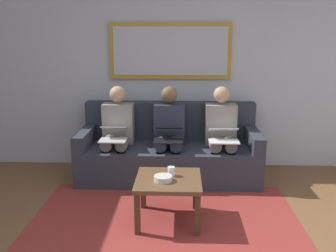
# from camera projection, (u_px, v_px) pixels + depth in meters

# --- Properties ---
(wall_rear) EXTENTS (6.00, 0.12, 2.60)m
(wall_rear) POSITION_uv_depth(u_px,v_px,m) (171.00, 70.00, 5.02)
(wall_rear) COLOR #B7BCC6
(wall_rear) RESTS_ON ground_plane
(area_rug) EXTENTS (2.60, 1.80, 0.01)m
(area_rug) POSITION_uv_depth(u_px,v_px,m) (165.00, 222.00, 3.63)
(area_rug) COLOR maroon
(area_rug) RESTS_ON ground_plane
(couch) EXTENTS (2.20, 0.90, 0.90)m
(couch) POSITION_uv_depth(u_px,v_px,m) (169.00, 152.00, 4.79)
(couch) COLOR #2D333D
(couch) RESTS_ON ground_plane
(framed_mirror) EXTENTS (1.57, 0.05, 0.71)m
(framed_mirror) POSITION_uv_depth(u_px,v_px,m) (170.00, 51.00, 4.87)
(framed_mirror) COLOR #B7892D
(coffee_table) EXTENTS (0.62, 0.62, 0.43)m
(coffee_table) POSITION_uv_depth(u_px,v_px,m) (168.00, 185.00, 3.59)
(coffee_table) COLOR brown
(coffee_table) RESTS_ON ground_plane
(cup) EXTENTS (0.07, 0.07, 0.09)m
(cup) POSITION_uv_depth(u_px,v_px,m) (171.00, 171.00, 3.64)
(cup) COLOR silver
(cup) RESTS_ON coffee_table
(bowl) EXTENTS (0.17, 0.17, 0.05)m
(bowl) POSITION_uv_depth(u_px,v_px,m) (163.00, 178.00, 3.51)
(bowl) COLOR beige
(bowl) RESTS_ON coffee_table
(person_left) EXTENTS (0.38, 0.58, 1.14)m
(person_left) POSITION_uv_depth(u_px,v_px,m) (221.00, 131.00, 4.63)
(person_left) COLOR gray
(person_left) RESTS_ON couch
(laptop_white) EXTENTS (0.35, 0.34, 0.15)m
(laptop_white) POSITION_uv_depth(u_px,v_px,m) (223.00, 135.00, 4.39)
(laptop_white) COLOR white
(person_middle) EXTENTS (0.38, 0.58, 1.14)m
(person_middle) POSITION_uv_depth(u_px,v_px,m) (169.00, 130.00, 4.65)
(person_middle) COLOR #2D3342
(person_middle) RESTS_ON couch
(laptop_black) EXTENTS (0.33, 0.38, 0.16)m
(laptop_black) POSITION_uv_depth(u_px,v_px,m) (168.00, 134.00, 4.42)
(laptop_black) COLOR black
(person_right) EXTENTS (0.38, 0.58, 1.14)m
(person_right) POSITION_uv_depth(u_px,v_px,m) (117.00, 130.00, 4.67)
(person_right) COLOR gray
(person_right) RESTS_ON couch
(laptop_silver) EXTENTS (0.31, 0.37, 0.16)m
(laptop_silver) POSITION_uv_depth(u_px,v_px,m) (114.00, 133.00, 4.44)
(laptop_silver) COLOR silver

